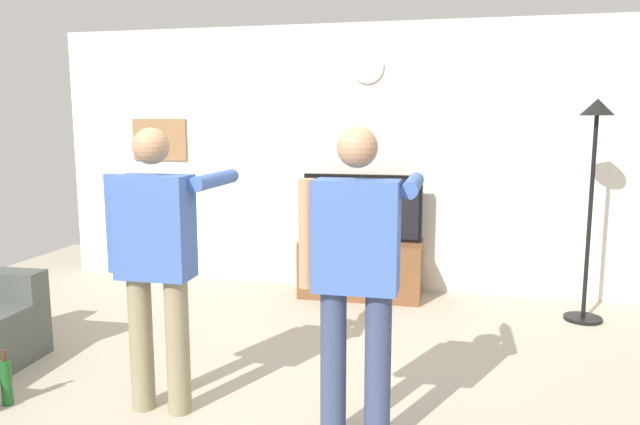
% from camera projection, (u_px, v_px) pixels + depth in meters
% --- Properties ---
extents(ground_plane, '(8.40, 8.40, 0.00)m').
position_uv_depth(ground_plane, '(268.00, 418.00, 3.52)').
color(ground_plane, '#B2A893').
extents(back_wall, '(6.40, 0.10, 2.70)m').
position_uv_depth(back_wall, '(353.00, 159.00, 6.16)').
color(back_wall, silver).
rests_on(back_wall, ground_plane).
extents(tv_stand, '(1.19, 0.55, 0.56)m').
position_uv_depth(tv_stand, '(361.00, 268.00, 5.95)').
color(tv_stand, brown).
rests_on(tv_stand, ground_plane).
extents(television, '(1.17, 0.07, 0.66)m').
position_uv_depth(television, '(362.00, 208.00, 5.90)').
color(television, black).
rests_on(television, tv_stand).
extents(wall_clock, '(0.32, 0.03, 0.32)m').
position_uv_depth(wall_clock, '(367.00, 67.00, 5.93)').
color(wall_clock, white).
extents(framed_picture, '(0.63, 0.04, 0.45)m').
position_uv_depth(framed_picture, '(160.00, 140.00, 6.54)').
color(framed_picture, '#997047').
extents(floor_lamp, '(0.32, 0.32, 1.92)m').
position_uv_depth(floor_lamp, '(593.00, 164.00, 5.05)').
color(floor_lamp, black).
rests_on(floor_lamp, ground_plane).
extents(person_standing_nearer_lamp, '(0.61, 0.78, 1.70)m').
position_uv_depth(person_standing_nearer_lamp, '(157.00, 254.00, 3.49)').
color(person_standing_nearer_lamp, gray).
rests_on(person_standing_nearer_lamp, ground_plane).
extents(person_standing_nearer_couch, '(0.62, 0.78, 1.71)m').
position_uv_depth(person_standing_nearer_couch, '(357.00, 268.00, 3.12)').
color(person_standing_nearer_couch, '#384266').
rests_on(person_standing_nearer_couch, ground_plane).
extents(beverage_bottle, '(0.07, 0.07, 0.35)m').
position_uv_depth(beverage_bottle, '(6.00, 382.00, 3.67)').
color(beverage_bottle, '#1E5923').
rests_on(beverage_bottle, ground_plane).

